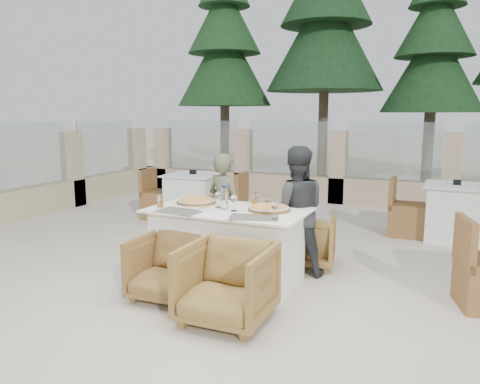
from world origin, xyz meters
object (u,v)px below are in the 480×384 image
at_px(pizza_left, 196,201).
at_px(diner_right, 295,211).
at_px(armchair_far_left, 230,236).
at_px(bg_table_a, 193,198).
at_px(water_bottle, 224,196).
at_px(wine_glass_centre, 218,199).
at_px(wine_glass_corner, 275,209).
at_px(olive_dish, 205,208).
at_px(beer_glass_right, 255,199).
at_px(diner_left, 225,208).
at_px(dining_table, 228,246).
at_px(bg_table_b, 455,213).
at_px(armchair_near_left, 170,268).
at_px(armchair_near_right, 227,283).
at_px(beer_glass_left, 160,202).
at_px(armchair_far_right, 306,240).
at_px(wine_glass_near, 234,202).
at_px(pizza_right, 269,208).

relative_size(pizza_left, diner_right, 0.30).
bearing_deg(armchair_far_left, bg_table_a, -60.84).
distance_m(water_bottle, wine_glass_centre, 0.11).
bearing_deg(wine_glass_centre, wine_glass_corner, -20.96).
height_order(armchair_far_left, diner_right, diner_right).
xyz_separation_m(olive_dish, bg_table_a, (-1.53, 2.43, -0.41)).
distance_m(beer_glass_right, diner_left, 0.63).
height_order(dining_table, beer_glass_right, beer_glass_right).
distance_m(wine_glass_corner, armchair_far_left, 1.37).
distance_m(diner_left, bg_table_b, 3.28).
distance_m(dining_table, bg_table_a, 2.84).
relative_size(water_bottle, armchair_near_left, 0.41).
distance_m(olive_dish, armchair_far_left, 0.95).
bearing_deg(diner_left, armchair_near_right, 134.02).
xyz_separation_m(wine_glass_centre, beer_glass_left, (-0.55, -0.25, -0.03)).
xyz_separation_m(dining_table, armchair_near_left, (-0.31, -0.62, -0.08)).
relative_size(armchair_near_left, diner_left, 0.51).
height_order(olive_dish, diner_right, diner_right).
bearing_deg(wine_glass_corner, olive_dish, 173.52).
xyz_separation_m(wine_glass_centre, diner_left, (-0.21, 0.57, -0.22)).
xyz_separation_m(armchair_far_right, bg_table_a, (-2.29, 1.42, 0.09)).
height_order(beer_glass_left, bg_table_a, beer_glass_left).
distance_m(dining_table, diner_right, 0.82).
xyz_separation_m(olive_dish, diner_left, (-0.15, 0.75, -0.15)).
height_order(pizza_left, wine_glass_near, wine_glass_near).
bearing_deg(beer_glass_left, wine_glass_corner, -1.23).
distance_m(olive_dish, diner_left, 0.78).
bearing_deg(armchair_near_right, bg_table_b, 63.45).
bearing_deg(dining_table, olive_dish, -140.12).
xyz_separation_m(pizza_left, olive_dish, (0.27, -0.30, -0.01)).
relative_size(wine_glass_centre, armchair_far_right, 0.28).
relative_size(wine_glass_centre, beer_glass_left, 1.45).
relative_size(dining_table, diner_left, 1.25).
bearing_deg(pizza_left, armchair_far_left, 72.32).
relative_size(diner_right, bg_table_a, 0.85).
bearing_deg(diner_right, olive_dish, 21.45).
bearing_deg(wine_glass_centre, diner_left, 110.00).
distance_m(armchair_far_left, bg_table_a, 2.16).
bearing_deg(pizza_right, wine_glass_corner, -61.49).
xyz_separation_m(dining_table, olive_dish, (-0.18, -0.15, 0.41)).
xyz_separation_m(armchair_near_right, bg_table_b, (1.75, 3.59, 0.05)).
bearing_deg(armchair_near_right, water_bottle, 116.35).
distance_m(pizza_right, diner_right, 0.45).
xyz_separation_m(beer_glass_left, armchair_near_right, (1.06, -0.64, -0.50)).
distance_m(dining_table, water_bottle, 0.52).
xyz_separation_m(pizza_right, wine_glass_centre, (-0.53, -0.07, 0.06)).
distance_m(pizza_right, wine_glass_centre, 0.54).
relative_size(pizza_right, beer_glass_left, 3.34).
xyz_separation_m(beer_glass_left, armchair_near_left, (0.36, -0.41, -0.53)).
bearing_deg(armchair_far_left, diner_right, 159.62).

